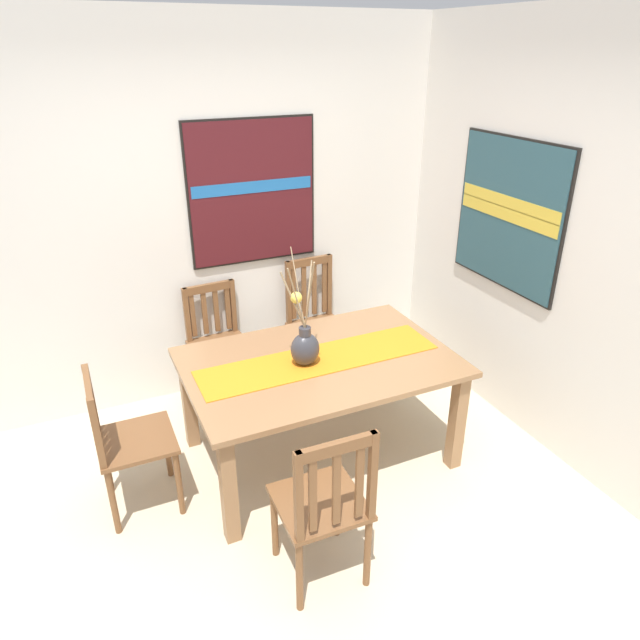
# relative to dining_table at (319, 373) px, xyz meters

# --- Properties ---
(ground_plane) EXTENTS (6.40, 6.40, 0.03)m
(ground_plane) POSITION_rel_dining_table_xyz_m (-0.37, -0.66, -0.64)
(ground_plane) COLOR beige
(wall_back) EXTENTS (6.40, 0.12, 2.70)m
(wall_back) POSITION_rel_dining_table_xyz_m (-0.37, 1.20, 0.73)
(wall_back) COLOR silver
(wall_back) RESTS_ON ground_plane
(wall_side) EXTENTS (0.12, 6.40, 2.70)m
(wall_side) POSITION_rel_dining_table_xyz_m (1.49, -0.66, 0.73)
(wall_side) COLOR silver
(wall_side) RESTS_ON ground_plane
(dining_table) EXTENTS (1.64, 1.09, 0.72)m
(dining_table) POSITION_rel_dining_table_xyz_m (0.00, 0.00, 0.00)
(dining_table) COLOR #8E6642
(dining_table) RESTS_ON ground_plane
(table_runner) EXTENTS (1.51, 0.36, 0.01)m
(table_runner) POSITION_rel_dining_table_xyz_m (0.00, -0.00, 0.10)
(table_runner) COLOR orange
(table_runner) RESTS_ON dining_table
(centerpiece_vase) EXTENTS (0.24, 0.39, 0.71)m
(centerpiece_vase) POSITION_rel_dining_table_xyz_m (-0.10, -0.01, 0.23)
(centerpiece_vase) COLOR #333338
(centerpiece_vase) RESTS_ON dining_table
(chair_0) EXTENTS (0.45, 0.45, 0.89)m
(chair_0) POSITION_rel_dining_table_xyz_m (-0.39, 0.95, -0.15)
(chair_0) COLOR brown
(chair_0) RESTS_ON ground_plane
(chair_1) EXTENTS (0.43, 0.43, 0.95)m
(chair_1) POSITION_rel_dining_table_xyz_m (-0.39, -0.91, -0.14)
(chair_1) COLOR brown
(chair_1) RESTS_ON ground_plane
(chair_2) EXTENTS (0.44, 0.44, 0.98)m
(chair_2) POSITION_rel_dining_table_xyz_m (0.40, 0.93, -0.12)
(chair_2) COLOR brown
(chair_2) RESTS_ON ground_plane
(chair_3) EXTENTS (0.42, 0.42, 0.89)m
(chair_3) POSITION_rel_dining_table_xyz_m (-1.19, 0.02, -0.14)
(chair_3) COLOR brown
(chair_3) RESTS_ON ground_plane
(painting_on_back_wall) EXTENTS (0.95, 0.05, 1.03)m
(painting_on_back_wall) POSITION_rel_dining_table_xyz_m (-0.01, 1.14, 0.89)
(painting_on_back_wall) COLOR black
(painting_on_side_wall) EXTENTS (0.05, 0.97, 0.99)m
(painting_on_side_wall) POSITION_rel_dining_table_xyz_m (1.42, 0.07, 0.83)
(painting_on_side_wall) COLOR black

